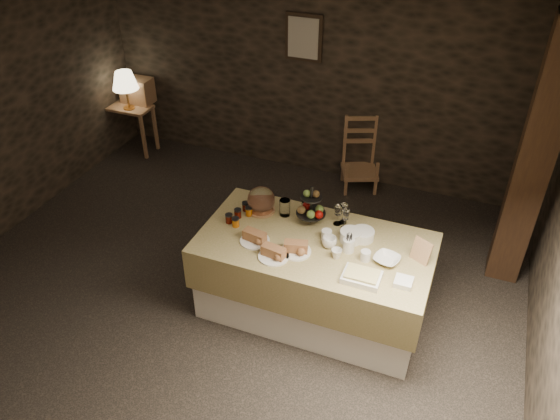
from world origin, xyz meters
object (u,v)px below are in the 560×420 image
at_px(console_table, 130,115).
at_px(table_lamp, 125,81).
at_px(chair, 362,157).
at_px(timber_column, 534,161).
at_px(buffet_table, 314,272).
at_px(fruit_stand, 311,209).
at_px(wine_rack, 137,90).

relative_size(console_table, table_lamp, 1.30).
relative_size(chair, timber_column, 0.27).
distance_m(buffet_table, console_table, 3.92).
relative_size(buffet_table, chair, 2.85).
relative_size(buffet_table, fruit_stand, 5.32).
distance_m(console_table, timber_column, 5.10).
bearing_deg(console_table, wine_rack, 74.48).
relative_size(table_lamp, timber_column, 0.20).
bearing_deg(buffet_table, console_table, 148.61).
distance_m(buffet_table, wine_rack, 3.99).
height_order(console_table, chair, chair).
xyz_separation_m(chair, fruit_stand, (0.03, -2.05, 0.54)).
relative_size(wine_rack, fruit_stand, 1.10).
bearing_deg(chair, wine_rack, 158.61).
bearing_deg(wine_rack, console_table, -105.52).
height_order(timber_column, fruit_stand, timber_column).
distance_m(console_table, fruit_stand, 3.71).
relative_size(table_lamp, wine_rack, 1.22).
bearing_deg(wine_rack, table_lamp, -90.00).
bearing_deg(fruit_stand, wine_rack, 148.16).
bearing_deg(table_lamp, timber_column, -8.77).
bearing_deg(fruit_stand, console_table, 150.95).
relative_size(buffet_table, table_lamp, 3.96).
bearing_deg(wine_rack, timber_column, -11.36).
xyz_separation_m(console_table, timber_column, (4.98, -0.81, 0.77)).
height_order(buffet_table, timber_column, timber_column).
bearing_deg(table_lamp, buffet_table, -31.14).
relative_size(wine_rack, timber_column, 0.16).
bearing_deg(buffet_table, timber_column, 37.04).
distance_m(table_lamp, fruit_stand, 3.62).
height_order(console_table, fruit_stand, fruit_stand).
bearing_deg(buffet_table, table_lamp, 148.86).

